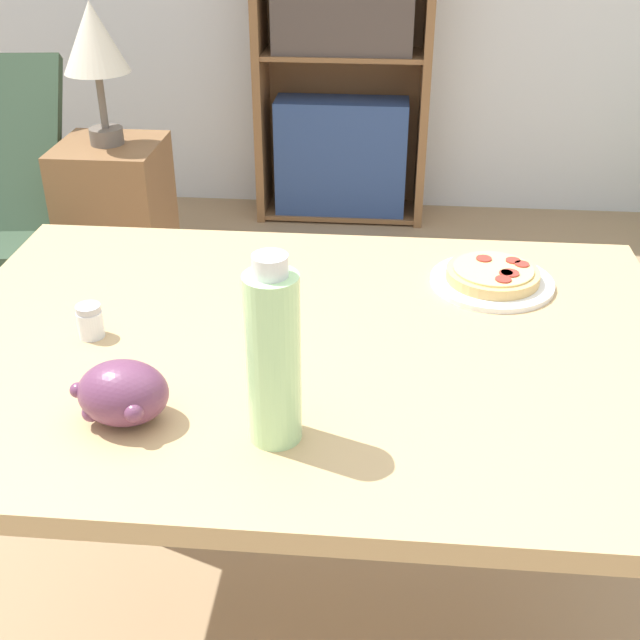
{
  "coord_description": "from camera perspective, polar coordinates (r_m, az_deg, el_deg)",
  "views": [
    {
      "loc": [
        0.1,
        -1.09,
        1.46
      ],
      "look_at": [
        0.0,
        -0.02,
        0.84
      ],
      "focal_mm": 45.0,
      "sensor_mm": 36.0,
      "label": 1
    }
  ],
  "objects": [
    {
      "name": "dining_table",
      "position": [
        1.36,
        -0.94,
        -5.27
      ],
      "size": [
        1.23,
        0.86,
        0.78
      ],
      "color": "tan",
      "rests_on": "ground_plane"
    },
    {
      "name": "pizza_on_plate",
      "position": [
        1.5,
        12.16,
        2.99
      ],
      "size": [
        0.23,
        0.23,
        0.04
      ],
      "color": "white",
      "rests_on": "dining_table"
    },
    {
      "name": "grape_bunch",
      "position": [
        1.13,
        -13.85,
        -5.1
      ],
      "size": [
        0.13,
        0.11,
        0.09
      ],
      "color": "#6B3856",
      "rests_on": "dining_table"
    },
    {
      "name": "drink_bottle",
      "position": [
        1.03,
        -3.35,
        -2.61
      ],
      "size": [
        0.07,
        0.07,
        0.27
      ],
      "color": "#B7EAA3",
      "rests_on": "dining_table"
    },
    {
      "name": "salt_shaker",
      "position": [
        1.36,
        -15.98,
        -0.01
      ],
      "size": [
        0.04,
        0.04,
        0.06
      ],
      "color": "white",
      "rests_on": "dining_table"
    },
    {
      "name": "bookshelf",
      "position": [
        3.64,
        1.61,
        17.41
      ],
      "size": [
        0.76,
        0.29,
        1.47
      ],
      "color": "brown",
      "rests_on": "ground_plane"
    },
    {
      "name": "side_table",
      "position": [
        2.93,
        -14.06,
        6.08
      ],
      "size": [
        0.34,
        0.34,
        0.64
      ],
      "color": "brown",
      "rests_on": "ground_plane"
    },
    {
      "name": "table_lamp",
      "position": [
        2.74,
        -15.76,
        18.35
      ],
      "size": [
        0.21,
        0.21,
        0.45
      ],
      "color": "#665B51",
      "rests_on": "side_table"
    }
  ]
}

